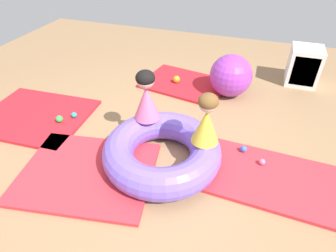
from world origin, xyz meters
The scene contains 15 objects.
ground_plane centered at (0.00, 0.00, 0.00)m, with size 8.00×8.00×0.00m, color #93704C.
gym_mat_center_rear centered at (-0.53, -0.45, 0.02)m, with size 1.31×1.04×0.04m, color red.
gym_mat_far_right centered at (-0.11, 1.65, 0.02)m, with size 1.20×0.85×0.04m, color red.
gym_mat_far_left centered at (1.28, 0.04, 0.02)m, with size 1.66×0.80×0.04m, color red.
gym_mat_near_right centered at (-1.69, 0.22, 0.02)m, with size 1.32×1.08×0.04m, color red.
inflatable_cushion centered at (0.13, -0.06, 0.16)m, with size 1.21×1.21×0.32m, color #7056D1.
child_in_yellow centered at (0.53, 0.06, 0.57)m, with size 0.33×0.33×0.53m.
child_in_pink centered at (-0.15, 0.26, 0.59)m, with size 0.32×0.32×0.55m.
play_ball_orange centered at (-0.22, 1.61, 0.09)m, with size 0.11×0.11×0.11m, color orange.
play_ball_teal centered at (-1.18, 0.32, 0.08)m, with size 0.07×0.07×0.07m, color teal.
play_ball_pink centered at (1.12, 0.20, 0.07)m, with size 0.06×0.06×0.06m, color pink.
play_ball_green centered at (-1.29, 0.18, 0.08)m, with size 0.09×0.09×0.09m, color green.
play_ball_blue centered at (0.92, 0.34, 0.07)m, with size 0.07×0.07×0.07m, color blue.
exercise_ball_large centered at (0.57, 1.58, 0.30)m, with size 0.59×0.59×0.59m, color purple.
storage_cube centered at (1.56, 2.26, 0.28)m, with size 0.44×0.44×0.56m.
Camera 1 is at (0.87, -2.10, 2.11)m, focal length 30.42 mm.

